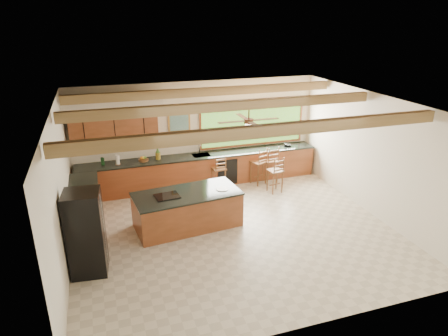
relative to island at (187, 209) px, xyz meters
name	(u,v)px	position (x,y,z in m)	size (l,w,h in m)	color
ground	(234,231)	(0.97, -0.60, -0.43)	(7.20, 7.20, 0.00)	beige
room_shell	(219,133)	(0.80, 0.05, 1.78)	(7.27, 6.54, 3.02)	beige
counter_run	(177,178)	(0.15, 1.92, 0.03)	(7.12, 3.10, 1.26)	brown
island	(187,209)	(0.00, 0.00, 0.00)	(2.56, 1.40, 0.87)	brown
refrigerator	(86,233)	(-2.23, -1.19, 0.42)	(0.73, 0.71, 1.70)	black
bar_stool_a	(219,170)	(1.36, 1.79, 0.18)	(0.39, 0.39, 1.03)	brown
bar_stool_b	(259,163)	(2.59, 1.79, 0.24)	(0.52, 0.52, 1.13)	brown
bar_stool_c	(271,161)	(2.96, 1.79, 0.25)	(0.45, 0.45, 1.15)	brown
bar_stool_d	(276,172)	(2.80, 1.09, 0.20)	(0.43, 0.43, 1.06)	brown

